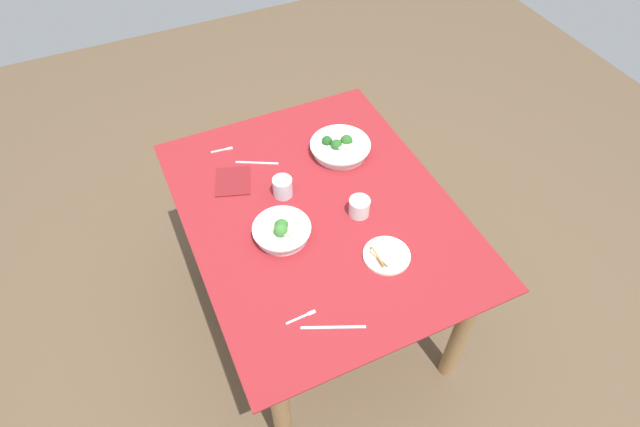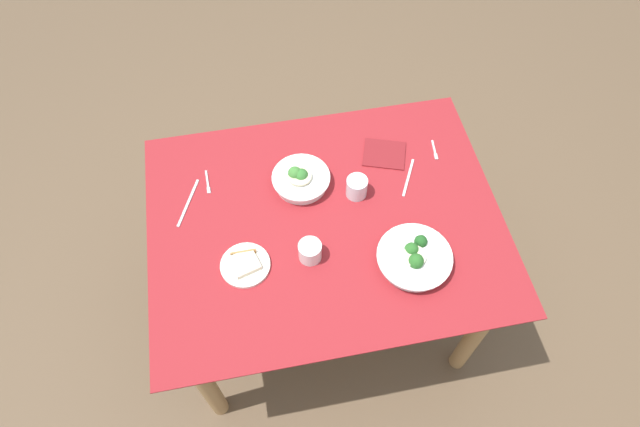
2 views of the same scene
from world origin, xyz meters
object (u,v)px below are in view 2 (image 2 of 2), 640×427
object	(u,v)px
broccoli_bowl_far	(414,258)
table_knife_left	(188,203)
fork_by_far_bowl	(208,183)
bread_side_plate	(245,264)
fork_by_near_bowl	(435,151)
broccoli_bowl_near	(301,179)
water_glass_side	(357,187)
water_glass_center	(310,251)
napkin_folded_upper	(384,154)
table_knife_right	(408,177)

from	to	relation	value
broccoli_bowl_far	table_knife_left	size ratio (longest dim) A/B	1.22
fork_by_far_bowl	table_knife_left	xyz separation A→B (m)	(0.08, 0.08, -0.00)
broccoli_bowl_far	bread_side_plate	world-z (taller)	broccoli_bowl_far
fork_by_near_bowl	table_knife_left	world-z (taller)	same
broccoli_bowl_far	broccoli_bowl_near	bearing A→B (deg)	-50.74
water_glass_side	water_glass_center	bearing A→B (deg)	46.62
broccoli_bowl_near	napkin_folded_upper	distance (m)	0.37
water_glass_side	table_knife_left	xyz separation A→B (m)	(0.64, -0.08, -0.04)
fork_by_near_bowl	napkin_folded_upper	size ratio (longest dim) A/B	0.59
broccoli_bowl_near	bread_side_plate	xyz separation A→B (m)	(0.25, 0.31, -0.02)
broccoli_bowl_near	table_knife_left	distance (m)	0.44
broccoli_bowl_far	water_glass_center	xyz separation A→B (m)	(0.36, -0.09, 0.01)
bread_side_plate	napkin_folded_upper	world-z (taller)	bread_side_plate
bread_side_plate	fork_by_near_bowl	world-z (taller)	bread_side_plate
water_glass_center	fork_by_far_bowl	distance (m)	0.52
fork_by_near_bowl	water_glass_center	bearing A→B (deg)	-50.46
broccoli_bowl_near	fork_by_near_bowl	xyz separation A→B (m)	(-0.56, -0.06, -0.03)
broccoli_bowl_near	fork_by_far_bowl	size ratio (longest dim) A/B	2.03
fork_by_near_bowl	napkin_folded_upper	distance (m)	0.21
broccoli_bowl_near	bread_side_plate	distance (m)	0.40
broccoli_bowl_far	bread_side_plate	xyz separation A→B (m)	(0.59, -0.10, -0.02)
fork_by_far_bowl	napkin_folded_upper	size ratio (longest dim) A/B	0.66
table_knife_left	napkin_folded_upper	xyz separation A→B (m)	(-0.79, -0.09, 0.00)
table_knife_left	napkin_folded_upper	size ratio (longest dim) A/B	1.31
fork_by_near_bowl	table_knife_right	xyz separation A→B (m)	(0.14, 0.11, -0.00)
water_glass_center	water_glass_side	distance (m)	0.32
broccoli_bowl_far	table_knife_right	bearing A→B (deg)	-103.12
water_glass_center	fork_by_far_bowl	size ratio (longest dim) A/B	0.75
napkin_folded_upper	broccoli_bowl_near	bearing A→B (deg)	12.67
water_glass_side	table_knife_left	distance (m)	0.64
fork_by_near_bowl	table_knife_right	distance (m)	0.18
bread_side_plate	water_glass_side	bearing A→B (deg)	-153.19
broccoli_bowl_far	water_glass_side	distance (m)	0.35
water_glass_side	napkin_folded_upper	distance (m)	0.23
water_glass_center	table_knife_right	size ratio (longest dim) A/B	0.45
bread_side_plate	table_knife_left	size ratio (longest dim) A/B	0.81
table_knife_left	broccoli_bowl_near	bearing A→B (deg)	-65.29
napkin_folded_upper	table_knife_right	bearing A→B (deg)	115.80
water_glass_side	fork_by_far_bowl	bearing A→B (deg)	-15.50
broccoli_bowl_near	fork_by_near_bowl	world-z (taller)	broccoli_bowl_near
fork_by_near_bowl	table_knife_right	bearing A→B (deg)	-45.92
broccoli_bowl_near	table_knife_right	world-z (taller)	broccoli_bowl_near
fork_by_near_bowl	broccoli_bowl_near	bearing A→B (deg)	-77.63
bread_side_plate	napkin_folded_upper	bearing A→B (deg)	-147.01
water_glass_center	fork_by_near_bowl	distance (m)	0.69
water_glass_center	water_glass_side	xyz separation A→B (m)	(-0.22, -0.24, 0.00)
bread_side_plate	fork_by_far_bowl	size ratio (longest dim) A/B	1.61
table_knife_right	fork_by_near_bowl	bearing A→B (deg)	155.31
fork_by_far_bowl	fork_by_near_bowl	size ratio (longest dim) A/B	1.12
fork_by_far_bowl	fork_by_near_bowl	distance (m)	0.92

